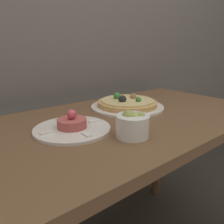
{
  "coord_description": "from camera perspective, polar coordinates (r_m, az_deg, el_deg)",
  "views": [
    {
      "loc": [
        -0.48,
        -0.28,
        1.01
      ],
      "look_at": [
        -0.01,
        0.3,
        0.79
      ],
      "focal_mm": 35.0,
      "sensor_mm": 36.0,
      "label": 1
    }
  ],
  "objects": [
    {
      "name": "small_bowl",
      "position": [
        0.66,
        5.4,
        -3.25
      ],
      "size": [
        0.1,
        0.1,
        0.08
      ],
      "color": "white",
      "rests_on": "dining_table"
    },
    {
      "name": "pizza_plate",
      "position": [
        0.98,
        3.98,
        2.13
      ],
      "size": [
        0.32,
        0.32,
        0.07
      ],
      "color": "silver",
      "rests_on": "dining_table"
    },
    {
      "name": "tartare_plate",
      "position": [
        0.72,
        -10.35,
        -3.8
      ],
      "size": [
        0.25,
        0.25,
        0.07
      ],
      "color": "silver",
      "rests_on": "dining_table"
    },
    {
      "name": "dining_table",
      "position": [
        0.85,
        -0.32,
        -9.38
      ],
      "size": [
        1.37,
        0.65,
        0.75
      ],
      "color": "brown",
      "rests_on": "ground_plane"
    }
  ]
}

